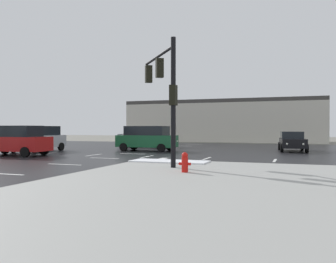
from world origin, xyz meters
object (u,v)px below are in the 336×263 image
Objects in this scene: fire_hydrant at (185,162)px; suv_grey at (144,136)px; suv_red at (14,140)px; sedan_black at (292,141)px; suv_silver at (38,138)px; suv_green at (147,138)px; traffic_signal_mast at (164,84)px.

fire_hydrant is 20.96m from suv_grey.
suv_grey and suv_red have the same top height.
sedan_black is at bearing -150.92° from suv_red.
sedan_black is 20.39m from suv_silver.
fire_hydrant is 0.16× the size of suv_red.
suv_grey is 10.34m from suv_silver.
suv_red reaches higher than sedan_black.
suv_silver is (-15.19, 9.56, 0.55)m from fire_hydrant.
suv_red is (-13.86, 5.62, 0.55)m from fire_hydrant.
suv_grey is 1.05× the size of sedan_black.
suv_silver and suv_red have the same top height.
suv_red is at bearing 69.85° from suv_grey.
fire_hydrant is 0.16× the size of suv_green.
traffic_signal_mast is 15.84m from sedan_black.
traffic_signal_mast is at bearing -62.58° from suv_green.
fire_hydrant is at bearing 177.90° from traffic_signal_mast.
suv_grey reaches higher than sedan_black.
traffic_signal_mast is at bearing 113.86° from suv_grey.
suv_green is (2.58, -5.25, 0.00)m from suv_grey.
suv_green is at bearing -77.16° from sedan_black.
sedan_black is 0.95× the size of suv_red.
suv_green is at bearing -10.83° from traffic_signal_mast.
suv_silver reaches higher than fire_hydrant.
suv_red is at bearing 37.07° from traffic_signal_mast.
suv_grey reaches higher than fire_hydrant.
suv_grey is 1.02× the size of suv_green.
traffic_signal_mast reaches higher than fire_hydrant.
traffic_signal_mast is at bearing -119.42° from suv_silver.
suv_grey is 1.01× the size of suv_silver.
traffic_signal_mast is 12.45m from suv_green.
suv_green is at bearing 119.09° from fire_hydrant.
suv_green is (7.85, 3.64, 0.00)m from suv_silver.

